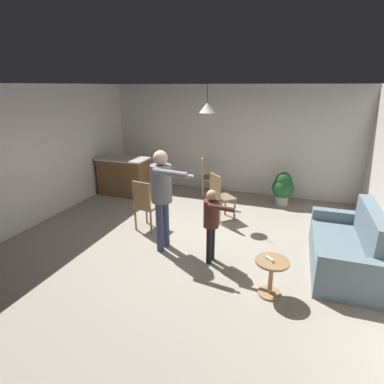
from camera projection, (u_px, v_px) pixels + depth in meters
The scene contains 14 objects.
ground at pixel (187, 244), 5.43m from camera, with size 7.68×7.68×0.00m, color #9E9384.
wall_back at pixel (230, 140), 7.83m from camera, with size 6.40×0.10×2.70m, color silver.
wall_left at pixel (33, 156), 6.01m from camera, with size 0.10×6.40×2.70m, color silver.
couch_floral at pixel (347, 249), 4.61m from camera, with size 0.89×1.82×1.00m.
kitchen_counter at pixel (124, 176), 7.81m from camera, with size 1.26×0.66×0.95m.
side_table_by_couch at pixel (271, 273), 4.03m from camera, with size 0.44×0.44×0.52m.
person_adult at pixel (162, 190), 4.96m from camera, with size 0.81×0.56×1.71m.
person_child at pixel (212, 218), 4.67m from camera, with size 0.61×0.39×1.20m.
dining_chair_by_counter at pixel (146, 203), 5.82m from camera, with size 0.47×0.47×1.00m.
dining_chair_near_wall at pixel (220, 195), 6.25m from camera, with size 0.59×0.59×1.00m.
dining_chair_centre_back at pixel (207, 175), 7.64m from camera, with size 0.54×0.54×1.00m.
potted_plant_corner at pixel (283, 187), 7.12m from camera, with size 0.51×0.51×0.78m.
spare_remote_on_table at pixel (270, 259), 3.97m from camera, with size 0.04×0.13×0.04m, color white.
ceiling_light_pendant at pixel (207, 108), 6.03m from camera, with size 0.32×0.32×0.55m.
Camera 1 is at (1.71, -4.51, 2.66)m, focal length 28.72 mm.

